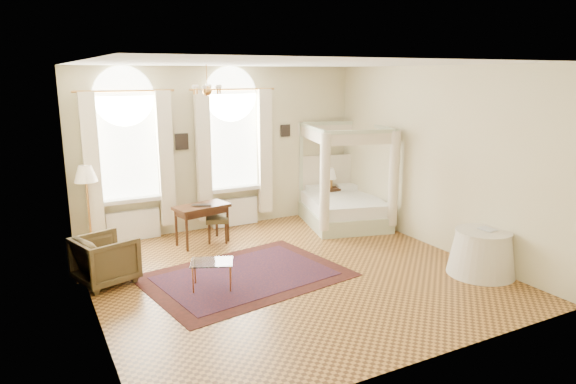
% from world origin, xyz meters
% --- Properties ---
extents(ground, '(6.00, 6.00, 0.00)m').
position_xyz_m(ground, '(0.00, 0.00, 0.00)').
color(ground, '#A87131').
rests_on(ground, ground).
extents(room_walls, '(6.00, 6.00, 6.00)m').
position_xyz_m(room_walls, '(0.00, 0.00, 1.98)').
color(room_walls, beige).
rests_on(room_walls, ground).
extents(window_left, '(1.62, 0.27, 3.29)m').
position_xyz_m(window_left, '(-1.90, 2.87, 1.49)').
color(window_left, white).
rests_on(window_left, room_walls).
extents(window_right, '(1.62, 0.27, 3.29)m').
position_xyz_m(window_right, '(0.20, 2.87, 1.49)').
color(window_right, white).
rests_on(window_right, room_walls).
extents(chandelier, '(0.51, 0.45, 0.50)m').
position_xyz_m(chandelier, '(-0.90, 1.20, 2.91)').
color(chandelier, '#B9813D').
rests_on(chandelier, room_walls).
extents(wall_pictures, '(2.54, 0.03, 0.39)m').
position_xyz_m(wall_pictures, '(0.09, 2.97, 1.89)').
color(wall_pictures, black).
rests_on(wall_pictures, room_walls).
extents(canopy_bed, '(2.00, 2.26, 2.11)m').
position_xyz_m(canopy_bed, '(2.32, 1.94, 0.48)').
color(canopy_bed, '#B8BF9B').
rests_on(canopy_bed, ground).
extents(nightstand, '(0.45, 0.41, 0.63)m').
position_xyz_m(nightstand, '(2.52, 2.70, 0.32)').
color(nightstand, '#391F0F').
rests_on(nightstand, ground).
extents(nightstand_lamp, '(0.30, 0.30, 0.45)m').
position_xyz_m(nightstand_lamp, '(2.45, 2.72, 0.93)').
color(nightstand_lamp, '#B9813D').
rests_on(nightstand_lamp, nightstand).
extents(writing_desk, '(1.09, 0.72, 0.75)m').
position_xyz_m(writing_desk, '(-0.78, 2.09, 0.64)').
color(writing_desk, '#391F0F').
rests_on(writing_desk, ground).
extents(laptop, '(0.43, 0.36, 0.03)m').
position_xyz_m(laptop, '(-0.78, 2.08, 0.77)').
color(laptop, black).
rests_on(laptop, writing_desk).
extents(stool, '(0.54, 0.54, 0.48)m').
position_xyz_m(stool, '(-0.49, 2.07, 0.40)').
color(stool, '#42391C').
rests_on(stool, ground).
extents(armchair, '(1.03, 1.02, 0.75)m').
position_xyz_m(armchair, '(-2.70, 0.98, 0.38)').
color(armchair, '#45371D').
rests_on(armchair, ground).
extents(coffee_table, '(0.74, 0.64, 0.43)m').
position_xyz_m(coffee_table, '(-1.33, 0.01, 0.38)').
color(coffee_table, silver).
rests_on(coffee_table, ground).
extents(floor_lamp, '(0.40, 0.40, 1.57)m').
position_xyz_m(floor_lamp, '(-2.70, 2.70, 1.34)').
color(floor_lamp, '#B9813D').
rests_on(floor_lamp, ground).
extents(oriental_rug, '(3.37, 2.66, 0.01)m').
position_xyz_m(oriental_rug, '(-0.71, 0.21, 0.01)').
color(oriental_rug, '#441710').
rests_on(oriental_rug, ground).
extents(side_table, '(1.07, 1.07, 0.73)m').
position_xyz_m(side_table, '(2.70, -1.45, 0.36)').
color(side_table, beige).
rests_on(side_table, ground).
extents(book, '(0.21, 0.27, 0.02)m').
position_xyz_m(book, '(2.68, -1.47, 0.74)').
color(book, black).
rests_on(book, side_table).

